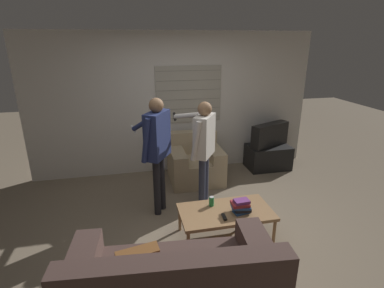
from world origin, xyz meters
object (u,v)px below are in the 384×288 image
tv (270,135)px  spare_remote (224,217)px  person_right_standing (203,142)px  book_stack (241,206)px  armchair_beige (195,162)px  person_left_standing (157,142)px  coffee_table (226,213)px  soda_can (212,201)px

tv → spare_remote: bearing=29.0°
person_right_standing → book_stack: (0.24, -0.94, -0.54)m
armchair_beige → person_left_standing: size_ratio=0.54×
coffee_table → soda_can: soda_can is taller
soda_can → spare_remote: soda_can is taller
person_left_standing → soda_can: person_left_standing is taller
coffee_table → spare_remote: 0.17m
tv → armchair_beige: bearing=-16.5°
armchair_beige → spare_remote: bearing=88.2°
spare_remote → person_left_standing: bearing=127.4°
coffee_table → person_left_standing: size_ratio=0.68×
armchair_beige → coffee_table: (-0.01, -1.73, 0.03)m
armchair_beige → spare_remote: 1.88m
person_left_standing → spare_remote: person_left_standing is taller
armchair_beige → soda_can: (-0.15, -1.58, 0.13)m
person_left_standing → spare_remote: size_ratio=12.81×
person_left_standing → spare_remote: 1.35m
armchair_beige → tv: (1.51, 0.19, 0.36)m
armchair_beige → person_right_standing: bearing=85.5°
book_stack → soda_can: book_stack is taller
armchair_beige → soda_can: bearing=85.2°
armchair_beige → person_left_standing: bearing=51.6°
book_stack → spare_remote: (-0.24, -0.08, -0.07)m
soda_can → book_stack: bearing=-35.9°
person_left_standing → book_stack: size_ratio=6.68×
spare_remote → tv: bearing=54.7°
soda_can → spare_remote: bearing=-77.0°
coffee_table → book_stack: bearing=-22.6°
armchair_beige → coffee_table: 1.73m
soda_can → tv: bearing=46.8°
coffee_table → book_stack: size_ratio=4.57×
book_stack → spare_remote: 0.26m
tv → spare_remote: size_ratio=6.42×
book_stack → spare_remote: size_ratio=1.92×
book_stack → soda_can: 0.39m
armchair_beige → book_stack: 1.82m
coffee_table → tv: bearing=51.7°
armchair_beige → book_stack: size_ratio=3.60×
person_left_standing → soda_can: bearing=-105.0°
person_left_standing → person_right_standing: size_ratio=1.06×
armchair_beige → tv: bearing=-172.4°
armchair_beige → book_stack: armchair_beige is taller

